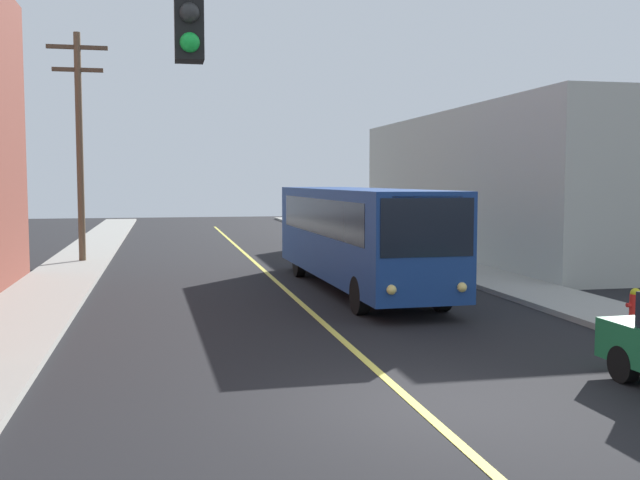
{
  "coord_description": "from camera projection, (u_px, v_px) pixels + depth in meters",
  "views": [
    {
      "loc": [
        -3.77,
        -10.54,
        3.47
      ],
      "look_at": [
        0.0,
        7.2,
        2.0
      ],
      "focal_mm": 41.6,
      "sensor_mm": 36.0,
      "label": 1
    }
  ],
  "objects": [
    {
      "name": "city_bus",
      "position": [
        357.0,
        233.0,
        23.34
      ],
      "size": [
        2.84,
        12.21,
        3.2
      ],
      "color": "navy",
      "rests_on": "ground"
    },
    {
      "name": "lane_stripe_center",
      "position": [
        274.0,
        279.0,
        25.96
      ],
      "size": [
        0.16,
        60.0,
        0.01
      ],
      "primitive_type": "cube",
      "color": "#D8CC4C",
      "rests_on": "ground"
    },
    {
      "name": "sidewalk_left",
      "position": [
        30.0,
        309.0,
        19.57
      ],
      "size": [
        2.5,
        90.0,
        0.15
      ],
      "primitive_type": "cube",
      "color": "gray",
      "rests_on": "ground"
    },
    {
      "name": "utility_pole_mid",
      "position": [
        79.0,
        136.0,
        30.28
      ],
      "size": [
        2.4,
        0.28,
        9.29
      ],
      "color": "brown",
      "rests_on": "sidewalk_left"
    },
    {
      "name": "traffic_signal_left_corner",
      "position": [
        5.0,
        102.0,
        7.96
      ],
      "size": [
        3.75,
        0.48,
        6.0
      ],
      "color": "#2D2D33",
      "rests_on": "sidewalk_left"
    },
    {
      "name": "building_right_warehouse",
      "position": [
        555.0,
        184.0,
        35.18
      ],
      "size": [
        12.0,
        22.31,
        6.53
      ],
      "color": "#B2B2A8",
      "rests_on": "ground"
    },
    {
      "name": "fire_hydrant",
      "position": [
        635.0,
        306.0,
        17.06
      ],
      "size": [
        0.44,
        0.26,
        0.84
      ],
      "color": "red",
      "rests_on": "sidewalk_right"
    },
    {
      "name": "sidewalk_right",
      "position": [
        533.0,
        292.0,
        22.58
      ],
      "size": [
        2.5,
        90.0,
        0.15
      ],
      "primitive_type": "cube",
      "color": "gray",
      "rests_on": "ground"
    },
    {
      "name": "ground_plane",
      "position": [
        418.0,
        407.0,
        11.33
      ],
      "size": [
        120.0,
        120.0,
        0.0
      ],
      "primitive_type": "plane",
      "color": "black"
    }
  ]
}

